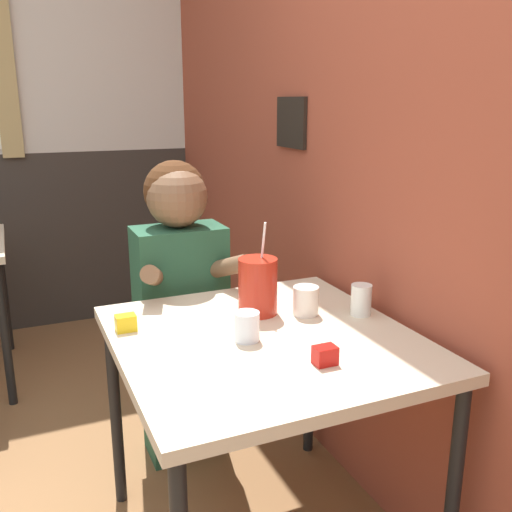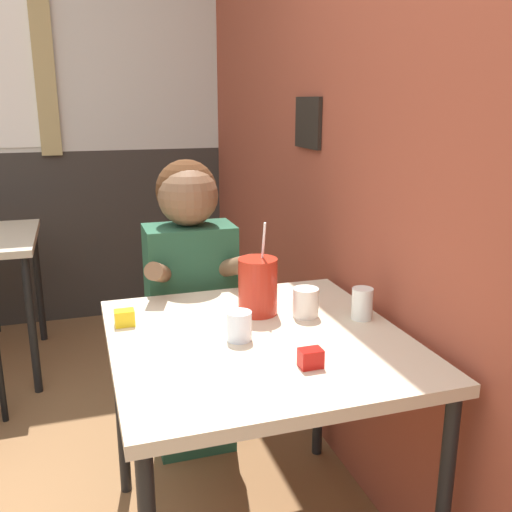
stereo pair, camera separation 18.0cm
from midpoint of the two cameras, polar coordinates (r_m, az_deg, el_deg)
brick_wall_right at (r=2.63m, az=-0.10°, el=14.08°), size 0.08×4.64×2.70m
main_table at (r=1.72m, az=-2.17°, el=-10.17°), size 0.85×0.90×0.74m
person_seated at (r=2.25m, az=-9.84°, el=-4.44°), size 0.42×0.42×1.20m
cocktail_pitcher at (r=1.83m, az=-2.64°, el=-3.08°), size 0.13×0.13×0.30m
glass_near_pitcher at (r=1.65m, az=-4.08°, el=-7.10°), size 0.07×0.07×0.09m
glass_center at (r=1.85m, az=7.74°, el=-4.41°), size 0.07×0.07×0.10m
glass_far_side at (r=1.84m, az=2.20°, el=-4.53°), size 0.08×0.08×0.09m
condiment_ketchup at (r=1.51m, az=3.50°, el=-9.96°), size 0.06×0.04×0.05m
condiment_mustard at (r=1.78m, az=-15.76°, el=-6.51°), size 0.06×0.04×0.05m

